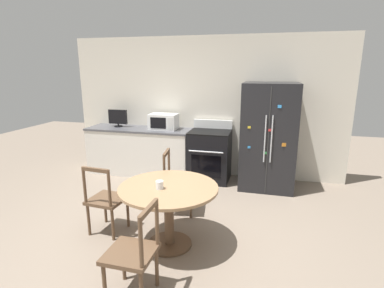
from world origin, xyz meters
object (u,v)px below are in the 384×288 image
(countertop_tv, at_px, (118,118))
(refrigerator, at_px, (268,136))
(candle_glass, at_px, (160,185))
(dining_chair_near, at_px, (134,253))
(oven_range, at_px, (210,155))
(dining_chair_far, at_px, (178,183))
(microwave, at_px, (164,122))
(dining_chair_left, at_px, (106,200))

(countertop_tv, bearing_deg, refrigerator, -2.98)
(candle_glass, bearing_deg, refrigerator, 63.27)
(countertop_tv, bearing_deg, dining_chair_near, -60.49)
(oven_range, relative_size, dining_chair_far, 1.20)
(countertop_tv, xyz_separation_m, candle_glass, (1.75, -2.39, -0.31))
(refrigerator, bearing_deg, oven_range, 175.91)
(dining_chair_near, bearing_deg, oven_range, -0.64)
(microwave, bearing_deg, dining_chair_left, -89.38)
(countertop_tv, bearing_deg, dining_chair_far, -41.13)
(oven_range, xyz_separation_m, dining_chair_far, (-0.18, -1.39, -0.03))
(dining_chair_near, distance_m, dining_chair_far, 1.69)
(oven_range, xyz_separation_m, microwave, (-0.91, 0.07, 0.58))
(dining_chair_left, relative_size, candle_glass, 9.89)
(refrigerator, relative_size, candle_glass, 19.66)
(microwave, height_order, dining_chair_near, microwave)
(refrigerator, xyz_separation_m, countertop_tv, (-2.88, 0.15, 0.18))
(countertop_tv, height_order, dining_chair_left, countertop_tv)
(microwave, xyz_separation_m, dining_chair_near, (0.83, -3.14, -0.61))
(candle_glass, bearing_deg, microwave, 108.57)
(oven_range, distance_m, microwave, 1.08)
(oven_range, height_order, microwave, microwave)
(microwave, height_order, candle_glass, microwave)
(microwave, distance_m, dining_chair_left, 2.29)
(countertop_tv, relative_size, dining_chair_far, 0.42)
(countertop_tv, distance_m, dining_chair_near, 3.68)
(refrigerator, height_order, dining_chair_left, refrigerator)
(countertop_tv, xyz_separation_m, dining_chair_near, (1.79, -3.15, -0.65))
(oven_range, relative_size, candle_glass, 11.84)
(candle_glass, bearing_deg, oven_range, 87.38)
(dining_chair_left, relative_size, dining_chair_near, 1.00)
(refrigerator, height_order, dining_chair_far, refrigerator)
(countertop_tv, bearing_deg, candle_glass, -53.74)
(dining_chair_far, bearing_deg, oven_range, 164.33)
(dining_chair_left, height_order, dining_chair_near, same)
(candle_glass, bearing_deg, dining_chair_near, -87.60)
(dining_chair_near, distance_m, candle_glass, 0.84)
(oven_range, bearing_deg, refrigerator, -4.09)
(oven_range, distance_m, dining_chair_left, 2.32)
(oven_range, height_order, dining_chair_left, oven_range)
(countertop_tv, distance_m, candle_glass, 2.98)
(countertop_tv, bearing_deg, dining_chair_left, -66.24)
(refrigerator, height_order, countertop_tv, refrigerator)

